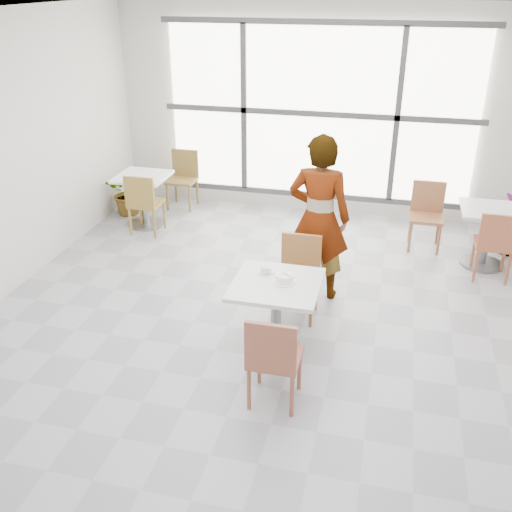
% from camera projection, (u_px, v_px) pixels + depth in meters
% --- Properties ---
extents(floor, '(7.00, 7.00, 0.00)m').
position_uv_depth(floor, '(263.00, 331.00, 5.93)').
color(floor, '#9E9EA5').
rests_on(floor, ground).
extents(ceiling, '(7.00, 7.00, 0.00)m').
position_uv_depth(ceiling, '(265.00, 15.00, 4.61)').
color(ceiling, white).
rests_on(ceiling, ground).
extents(wall_back, '(6.00, 0.00, 6.00)m').
position_uv_depth(wall_back, '(319.00, 113.00, 8.32)').
color(wall_back, silver).
rests_on(wall_back, ground).
extents(wall_front, '(6.00, 0.00, 6.00)m').
position_uv_depth(wall_front, '(56.00, 494.00, 2.22)').
color(wall_front, silver).
rests_on(wall_front, ground).
extents(window, '(4.60, 0.07, 2.52)m').
position_uv_depth(window, '(319.00, 114.00, 8.27)').
color(window, white).
rests_on(window, ground).
extents(main_table, '(0.80, 0.80, 0.75)m').
position_uv_depth(main_table, '(276.00, 304.00, 5.40)').
color(main_table, white).
rests_on(main_table, ground).
extents(chair_near, '(0.42, 0.42, 0.87)m').
position_uv_depth(chair_near, '(273.00, 356.00, 4.70)').
color(chair_near, '#97543E').
rests_on(chair_near, ground).
extents(chair_far, '(0.42, 0.42, 0.87)m').
position_uv_depth(chair_far, '(299.00, 271.00, 6.05)').
color(chair_far, '#946132').
rests_on(chair_far, ground).
extents(oatmeal_bowl, '(0.21, 0.21, 0.09)m').
position_uv_depth(oatmeal_bowl, '(284.00, 278.00, 5.28)').
color(oatmeal_bowl, white).
rests_on(oatmeal_bowl, main_table).
extents(coffee_cup, '(0.16, 0.13, 0.07)m').
position_uv_depth(coffee_cup, '(265.00, 270.00, 5.45)').
color(coffee_cup, silver).
rests_on(coffee_cup, main_table).
extents(person, '(0.69, 0.47, 1.85)m').
position_uv_depth(person, '(319.00, 218.00, 6.24)').
color(person, black).
rests_on(person, ground).
extents(bg_table_left, '(0.70, 0.70, 0.75)m').
position_uv_depth(bg_table_left, '(144.00, 193.00, 8.24)').
color(bg_table_left, white).
rests_on(bg_table_left, ground).
extents(bg_table_right, '(0.70, 0.70, 0.75)m').
position_uv_depth(bg_table_right, '(488.00, 229.00, 7.08)').
color(bg_table_right, silver).
rests_on(bg_table_right, ground).
extents(bg_chair_left_near, '(0.42, 0.42, 0.87)m').
position_uv_depth(bg_chair_left_near, '(143.00, 201.00, 7.93)').
color(bg_chair_left_near, olive).
rests_on(bg_chair_left_near, ground).
extents(bg_chair_left_far, '(0.42, 0.42, 0.87)m').
position_uv_depth(bg_chair_left_far, '(183.00, 175.00, 8.95)').
color(bg_chair_left_far, olive).
rests_on(bg_chair_left_far, ground).
extents(bg_chair_right_near, '(0.42, 0.42, 0.87)m').
position_uv_depth(bg_chair_right_near, '(495.00, 242.00, 6.71)').
color(bg_chair_right_near, '#A25438').
rests_on(bg_chair_right_near, ground).
extents(bg_chair_right_far, '(0.42, 0.42, 0.87)m').
position_uv_depth(bg_chair_right_far, '(427.00, 211.00, 7.59)').
color(bg_chair_right_far, '#9A5F3C').
rests_on(bg_chair_right_far, ground).
extents(plant_left, '(0.70, 0.63, 0.70)m').
position_uv_depth(plant_left, '(129.00, 192.00, 8.69)').
color(plant_left, '#5E8848').
rests_on(plant_left, ground).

